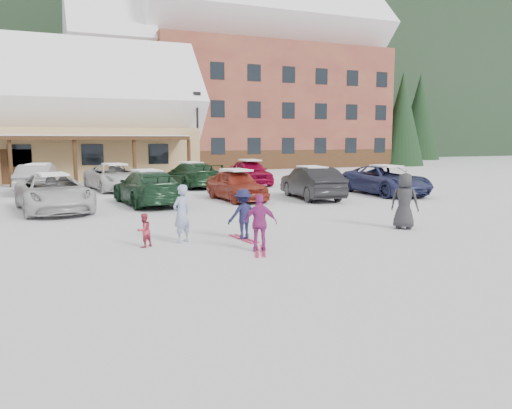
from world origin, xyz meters
name	(u,v)px	position (x,y,z in m)	size (l,w,h in m)	color
ground	(260,247)	(0.00, 0.00, 0.00)	(160.00, 160.00, 0.00)	white
forested_hillside	(74,47)	(0.00, 85.00, 19.00)	(300.00, 70.00, 38.00)	black
alpine_hotel	(245,83)	(14.27, 38.00, 8.63)	(31.48, 14.01, 21.48)	brown
lamp_post	(198,130)	(5.04, 23.65, 3.51)	(0.50, 0.25, 6.22)	black
conifer_1	(402,107)	(30.00, 32.00, 6.26)	(4.84, 4.84, 11.22)	black
conifer_3	(155,118)	(6.00, 44.00, 5.12)	(3.96, 3.96, 9.18)	black
conifer_4	(359,111)	(34.00, 46.00, 6.54)	(5.06, 5.06, 11.73)	black
adult_skier	(182,214)	(-1.77, 1.35, 0.81)	(0.59, 0.39, 1.61)	#8C9AC1
toddler_red	(144,230)	(-2.84, 1.15, 0.45)	(0.44, 0.34, 0.90)	#AE2E42
child_navy	(243,214)	(-0.04, 1.12, 0.72)	(0.93, 0.54, 1.44)	#16173B
skis_child_navy	(243,239)	(-0.04, 1.12, 0.01)	(0.20, 1.40, 0.03)	#C41C49
child_magenta	(260,223)	(-0.20, -0.48, 0.74)	(0.86, 0.36, 1.47)	#A0297D
skis_child_magenta	(260,251)	(-0.20, -0.48, 0.01)	(0.20, 1.40, 0.03)	#C41C49
bystander_dark	(405,201)	(5.29, 0.75, 0.89)	(0.87, 0.57, 1.79)	#2A2A2D
parked_car_2	(54,193)	(-4.97, 9.12, 0.74)	(2.46, 5.34, 1.48)	silver
parked_car_3	(147,188)	(-1.19, 9.77, 0.74)	(2.09, 5.13, 1.49)	#193922
parked_car_4	(236,185)	(2.92, 9.75, 0.71)	(1.69, 4.19, 1.43)	#9C3222
parked_car_5	(312,183)	(6.45, 8.94, 0.76)	(1.62, 4.64, 1.53)	black
parked_car_6	(386,180)	(10.86, 9.11, 0.74)	(2.46, 5.33, 1.48)	navy
parked_car_9	(39,178)	(-5.62, 16.78, 0.76)	(1.62, 4.64, 1.53)	#9A999D
parked_car_10	(115,177)	(-1.74, 16.60, 0.73)	(2.43, 5.27, 1.47)	silver
parked_car_11	(191,175)	(2.59, 16.63, 0.74)	(2.07, 5.09, 1.48)	#16361D
parked_car_12	(250,172)	(6.47, 16.92, 0.77)	(1.83, 4.54, 1.55)	maroon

